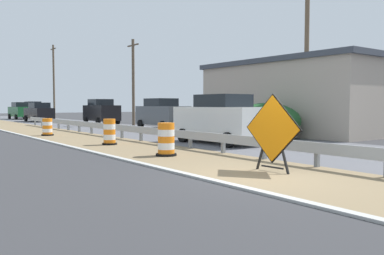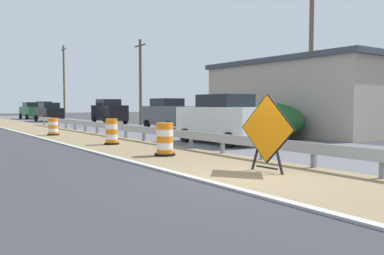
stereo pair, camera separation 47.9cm
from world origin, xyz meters
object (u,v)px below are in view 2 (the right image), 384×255
(traffic_barrel_nearest, at_px, (165,141))
(utility_pole_mid, at_px, (140,81))
(car_lead_near_lane, at_px, (49,112))
(car_trailing_far_lane, at_px, (31,111))
(traffic_barrel_close, at_px, (112,133))
(car_mid_far_lane, at_px, (168,114))
(car_distant_a, at_px, (44,109))
(traffic_barrel_mid, at_px, (53,128))
(utility_pole_near, at_px, (311,47))
(car_lead_far_lane, at_px, (222,119))
(utility_pole_far, at_px, (64,81))
(car_trailing_near_lane, at_px, (109,111))
(warning_sign_diamond, at_px, (267,131))

(traffic_barrel_nearest, height_order, utility_pole_mid, utility_pole_mid)
(car_lead_near_lane, height_order, car_trailing_far_lane, car_trailing_far_lane)
(traffic_barrel_nearest, xyz_separation_m, traffic_barrel_close, (0.08, 4.69, -0.00))
(car_mid_far_lane, bearing_deg, car_distant_a, -179.77)
(traffic_barrel_mid, distance_m, car_lead_near_lane, 20.37)
(utility_pole_near, relative_size, utility_pole_mid, 1.26)
(car_mid_far_lane, bearing_deg, traffic_barrel_mid, -80.38)
(car_lead_far_lane, height_order, car_distant_a, car_lead_far_lane)
(utility_pole_mid, height_order, utility_pole_far, utility_pole_far)
(car_trailing_far_lane, bearing_deg, car_lead_near_lane, 177.37)
(car_trailing_near_lane, xyz_separation_m, car_lead_far_lane, (-3.39, -20.62, -0.02))
(car_trailing_far_lane, bearing_deg, car_lead_far_lane, 178.03)
(car_lead_near_lane, relative_size, car_trailing_far_lane, 1.02)
(car_trailing_far_lane, relative_size, car_distant_a, 1.04)
(utility_pole_mid, bearing_deg, utility_pole_far, 89.40)
(car_mid_far_lane, xyz_separation_m, utility_pole_far, (0.89, 27.13, 3.72))
(traffic_barrel_nearest, distance_m, car_trailing_far_lane, 40.14)
(car_trailing_far_lane, bearing_deg, car_distant_a, -30.46)
(car_lead_far_lane, bearing_deg, utility_pole_far, -8.46)
(car_trailing_near_lane, bearing_deg, car_distant_a, -179.48)
(car_trailing_far_lane, relative_size, utility_pole_mid, 0.64)
(warning_sign_diamond, xyz_separation_m, car_distant_a, (7.32, 49.57, 0.01))
(traffic_barrel_mid, height_order, car_lead_near_lane, car_lead_near_lane)
(traffic_barrel_mid, bearing_deg, car_distant_a, 76.16)
(car_lead_far_lane, distance_m, car_trailing_far_lane, 37.65)
(warning_sign_diamond, height_order, utility_pole_far, utility_pole_far)
(warning_sign_diamond, height_order, car_distant_a, car_distant_a)
(utility_pole_far, bearing_deg, car_mid_far_lane, -91.87)
(car_lead_far_lane, distance_m, utility_pole_far, 38.52)
(traffic_barrel_nearest, distance_m, car_distant_a, 45.82)
(traffic_barrel_mid, relative_size, utility_pole_far, 0.11)
(warning_sign_diamond, distance_m, car_mid_far_lane, 19.16)
(warning_sign_diamond, distance_m, car_trailing_far_lane, 44.48)
(utility_pole_near, height_order, utility_pole_far, utility_pole_far)
(car_trailing_near_lane, xyz_separation_m, utility_pole_mid, (1.08, -4.14, 2.65))
(utility_pole_near, bearing_deg, car_trailing_near_lane, 95.91)
(traffic_barrel_close, relative_size, car_lead_near_lane, 0.24)
(traffic_barrel_nearest, xyz_separation_m, car_mid_far_lane, (8.15, 13.13, 0.59))
(car_mid_far_lane, bearing_deg, car_lead_far_lane, -19.70)
(warning_sign_diamond, bearing_deg, traffic_barrel_nearest, -86.86)
(utility_pole_mid, bearing_deg, warning_sign_diamond, -109.91)
(car_lead_near_lane, distance_m, car_mid_far_lane, 18.51)
(car_trailing_near_lane, bearing_deg, traffic_barrel_mid, -35.70)
(car_lead_far_lane, relative_size, car_distant_a, 1.06)
(car_lead_far_lane, height_order, car_trailing_far_lane, car_lead_far_lane)
(car_lead_far_lane, bearing_deg, car_trailing_near_lane, -10.77)
(car_trailing_far_lane, height_order, car_distant_a, car_distant_a)
(car_lead_near_lane, xyz_separation_m, car_mid_far_lane, (3.56, -18.17, 0.12))
(warning_sign_diamond, height_order, car_lead_far_lane, car_lead_far_lane)
(traffic_barrel_mid, height_order, car_trailing_near_lane, car_trailing_near_lane)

